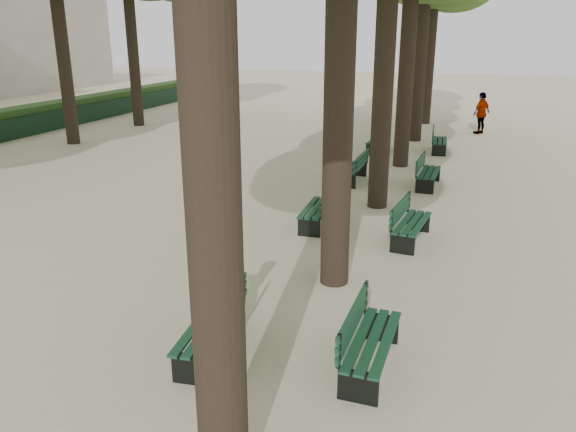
% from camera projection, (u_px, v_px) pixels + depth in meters
% --- Properties ---
extents(ground, '(120.00, 120.00, 0.00)m').
position_uv_depth(ground, '(186.00, 351.00, 8.18)').
color(ground, beige).
rests_on(ground, ground).
extents(bench_left_0, '(0.74, 1.85, 0.92)m').
position_uv_depth(bench_left_0, '(211.00, 336.00, 8.06)').
color(bench_left_0, black).
rests_on(bench_left_0, ground).
extents(bench_left_1, '(0.64, 1.82, 0.92)m').
position_uv_depth(bench_left_1, '(317.00, 215.00, 13.39)').
color(bench_left_1, black).
rests_on(bench_left_1, ground).
extents(bench_left_2, '(0.62, 1.81, 0.92)m').
position_uv_depth(bench_left_2, '(353.00, 173.00, 17.34)').
color(bench_left_2, black).
rests_on(bench_left_2, ground).
extents(bench_left_3, '(0.73, 1.84, 0.92)m').
position_uv_depth(bench_left_3, '(378.00, 145.00, 21.70)').
color(bench_left_3, black).
rests_on(bench_left_3, ground).
extents(bench_right_0, '(0.62, 1.82, 0.92)m').
position_uv_depth(bench_right_0, '(371.00, 352.00, 7.67)').
color(bench_right_0, black).
rests_on(bench_right_0, ground).
extents(bench_right_1, '(0.78, 1.85, 0.92)m').
position_uv_depth(bench_right_1, '(411.00, 230.00, 12.36)').
color(bench_right_1, black).
rests_on(bench_right_1, ground).
extents(bench_right_2, '(0.66, 1.83, 0.92)m').
position_uv_depth(bench_right_2, '(428.00, 178.00, 16.77)').
color(bench_right_2, black).
rests_on(bench_right_2, ground).
extents(bench_right_3, '(0.67, 1.83, 0.92)m').
position_uv_depth(bench_right_3, '(439.00, 145.00, 21.64)').
color(bench_right_3, black).
rests_on(bench_right_3, ground).
extents(man_with_map, '(0.70, 0.70, 1.57)m').
position_uv_depth(man_with_map, '(227.00, 285.00, 8.50)').
color(man_with_map, black).
rests_on(man_with_map, ground).
extents(pedestrian_d, '(0.72, 0.79, 1.56)m').
position_uv_depth(pedestrian_d, '(421.00, 96.00, 33.51)').
color(pedestrian_d, '#262628').
rests_on(pedestrian_d, ground).
extents(pedestrian_c, '(0.93, 1.11, 1.87)m').
position_uv_depth(pedestrian_c, '(481.00, 113.00, 25.32)').
color(pedestrian_c, '#262628').
rests_on(pedestrian_c, ground).
extents(pedestrian_e, '(1.49, 0.33, 1.60)m').
position_uv_depth(pedestrian_e, '(214.00, 107.00, 28.62)').
color(pedestrian_e, '#262628').
rests_on(pedestrian_e, ground).
extents(pedestrian_a, '(0.95, 0.86, 1.89)m').
position_uv_depth(pedestrian_a, '(346.00, 100.00, 30.15)').
color(pedestrian_a, '#262628').
rests_on(pedestrian_a, ground).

